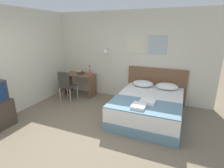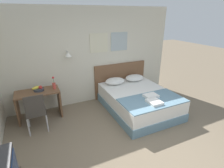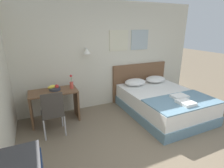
{
  "view_description": "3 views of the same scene",
  "coord_description": "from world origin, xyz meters",
  "views": [
    {
      "loc": [
        1.72,
        -2.39,
        2.11
      ],
      "look_at": [
        0.1,
        1.49,
        0.79
      ],
      "focal_mm": 28.0,
      "sensor_mm": 36.0,
      "label": 1
    },
    {
      "loc": [
        -1.38,
        -1.9,
        2.45
      ],
      "look_at": [
        0.26,
        1.64,
        0.87
      ],
      "focal_mm": 28.0,
      "sensor_mm": 36.0,
      "label": 2
    },
    {
      "loc": [
        -1.69,
        -1.43,
        2.04
      ],
      "look_at": [
        -0.31,
        1.64,
        0.93
      ],
      "focal_mm": 28.0,
      "sensor_mm": 36.0,
      "label": 3
    }
  ],
  "objects": [
    {
      "name": "wall_back",
      "position": [
        0.01,
        2.72,
        1.33
      ],
      "size": [
        5.23,
        0.31,
        2.65
      ],
      "color": "beige",
      "rests_on": "ground_plane"
    },
    {
      "name": "bed",
      "position": [
        1.03,
        1.61,
        0.27
      ],
      "size": [
        1.57,
        2.05,
        0.55
      ],
      "color": "#66899E",
      "rests_on": "ground_plane"
    },
    {
      "name": "headboard",
      "position": [
        1.03,
        2.66,
        0.52
      ],
      "size": [
        1.69,
        0.06,
        1.05
      ],
      "color": "brown",
      "rests_on": "ground_plane"
    },
    {
      "name": "pillow_left",
      "position": [
        0.7,
        2.36,
        0.63
      ],
      "size": [
        0.58,
        0.44,
        0.17
      ],
      "color": "white",
      "rests_on": "bed"
    },
    {
      "name": "pillow_right",
      "position": [
        1.36,
        2.36,
        0.63
      ],
      "size": [
        0.58,
        0.44,
        0.17
      ],
      "color": "white",
      "rests_on": "bed"
    },
    {
      "name": "throw_blanket",
      "position": [
        1.03,
        1.01,
        0.56
      ],
      "size": [
        1.53,
        0.82,
        0.02
      ],
      "color": "#66899E",
      "rests_on": "bed"
    },
    {
      "name": "folded_towel_near_foot",
      "position": [
        1.08,
        1.16,
        0.6
      ],
      "size": [
        0.33,
        0.26,
        0.06
      ],
      "color": "white",
      "rests_on": "throw_blanket"
    },
    {
      "name": "folded_towel_mid_bed",
      "position": [
        0.96,
        0.87,
        0.6
      ],
      "size": [
        0.28,
        0.33,
        0.06
      ],
      "color": "white",
      "rests_on": "throw_blanket"
    },
    {
      "name": "desk",
      "position": [
        -1.4,
        2.31,
        0.49
      ],
      "size": [
        1.01,
        0.52,
        0.72
      ],
      "color": "brown",
      "rests_on": "ground_plane"
    },
    {
      "name": "desk_chair",
      "position": [
        -1.5,
        1.71,
        0.53
      ],
      "size": [
        0.41,
        0.41,
        0.92
      ],
      "color": "#3D3833",
      "rests_on": "ground_plane"
    },
    {
      "name": "fruit_bowl",
      "position": [
        -1.37,
        2.35,
        0.77
      ],
      "size": [
        0.28,
        0.24,
        0.12
      ],
      "color": "#333842",
      "rests_on": "desk"
    },
    {
      "name": "flower_vase",
      "position": [
        -1.0,
        2.31,
        0.83
      ],
      "size": [
        0.08,
        0.08,
        0.32
      ],
      "color": "#D14C42",
      "rests_on": "desk"
    }
  ]
}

